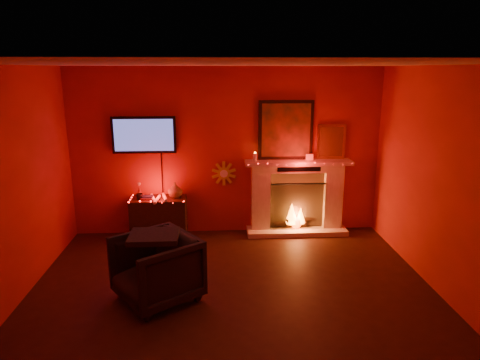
% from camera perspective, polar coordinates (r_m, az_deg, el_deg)
% --- Properties ---
extents(room, '(5.00, 5.00, 5.00)m').
position_cam_1_polar(room, '(4.50, -0.83, -2.25)').
color(room, black).
rests_on(room, ground).
extents(floor, '(5.00, 5.00, 0.00)m').
position_cam_1_polar(floor, '(5.06, -0.78, -17.05)').
color(floor, black).
rests_on(floor, ground).
extents(fireplace, '(1.72, 0.40, 2.18)m').
position_cam_1_polar(fireplace, '(7.09, 7.53, -1.33)').
color(fireplace, beige).
rests_on(fireplace, floor).
extents(tv, '(1.00, 0.07, 1.24)m').
position_cam_1_polar(tv, '(6.92, -12.67, 5.87)').
color(tv, black).
rests_on(tv, room).
extents(sunburst_clock, '(0.40, 0.03, 0.40)m').
position_cam_1_polar(sunburst_clock, '(6.98, -2.17, 0.88)').
color(sunburst_clock, gold).
rests_on(sunburst_clock, room).
extents(console_table, '(0.88, 0.57, 0.91)m').
position_cam_1_polar(console_table, '(7.01, -10.67, -4.73)').
color(console_table, black).
rests_on(console_table, floor).
extents(armchair, '(1.20, 1.19, 0.79)m').
position_cam_1_polar(armchair, '(5.19, -11.08, -11.53)').
color(armchair, black).
rests_on(armchair, floor).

